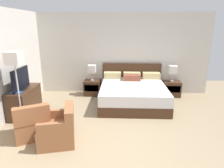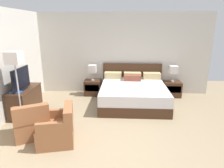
{
  "view_description": "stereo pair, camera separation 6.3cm",
  "coord_description": "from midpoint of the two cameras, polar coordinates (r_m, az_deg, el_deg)",
  "views": [
    {
      "loc": [
        0.2,
        -3.25,
        2.26
      ],
      "look_at": [
        -0.02,
        1.89,
        0.75
      ],
      "focal_mm": 32.0,
      "sensor_mm": 36.0,
      "label": 1
    },
    {
      "loc": [
        0.27,
        -3.25,
        2.26
      ],
      "look_at": [
        -0.02,
        1.89,
        0.75
      ],
      "focal_mm": 32.0,
      "sensor_mm": 36.0,
      "label": 2
    }
  ],
  "objects": [
    {
      "name": "armchair_by_window",
      "position": [
        4.59,
        -22.19,
        -10.43
      ],
      "size": [
        0.93,
        0.93,
        0.76
      ],
      "color": "#935B38",
      "rests_on": "ground"
    },
    {
      "name": "wall_left",
      "position": [
        5.52,
        -28.3,
        4.82
      ],
      "size": [
        0.06,
        5.23,
        2.68
      ],
      "primitive_type": "cube",
      "color": "beige",
      "rests_on": "ground"
    },
    {
      "name": "floor_lamp",
      "position": [
        4.89,
        -26.38,
        5.04
      ],
      "size": [
        0.31,
        0.31,
        1.72
      ],
      "color": "#B7B7BC",
      "rests_on": "ground"
    },
    {
      "name": "nightstand_right",
      "position": [
        6.9,
        16.33,
        -1.25
      ],
      "size": [
        0.54,
        0.46,
        0.5
      ],
      "color": "#422819",
      "rests_on": "ground"
    },
    {
      "name": "table_lamp_left",
      "position": [
        6.6,
        -6.03,
        4.28
      ],
      "size": [
        0.25,
        0.25,
        0.52
      ],
      "color": "#B7B7BC",
      "rests_on": "nightstand_left"
    },
    {
      "name": "armchair_companion",
      "position": [
        4.19,
        -15.44,
        -12.41
      ],
      "size": [
        0.83,
        0.82,
        0.76
      ],
      "color": "#935B38",
      "rests_on": "ground"
    },
    {
      "name": "tv",
      "position": [
        5.49,
        -24.94,
        1.23
      ],
      "size": [
        0.18,
        0.83,
        0.55
      ],
      "color": "black",
      "rests_on": "dresser"
    },
    {
      "name": "ground_plane",
      "position": [
        3.96,
        -1.47,
        -18.39
      ],
      "size": [
        10.29,
        10.29,
        0.0
      ],
      "primitive_type": "plane",
      "color": "#998466"
    },
    {
      "name": "wall_back",
      "position": [
        6.78,
        0.44,
        8.56
      ],
      "size": [
        6.29,
        0.06,
        2.68
      ],
      "primitive_type": "cube",
      "color": "beige",
      "rests_on": "ground"
    },
    {
      "name": "table_lamp_right",
      "position": [
        6.74,
        16.76,
        3.92
      ],
      "size": [
        0.25,
        0.25,
        0.52
      ],
      "color": "#B7B7BC",
      "rests_on": "nightstand_right"
    },
    {
      "name": "nightstand_left",
      "position": [
        6.76,
        -5.88,
        -1.01
      ],
      "size": [
        0.54,
        0.46,
        0.5
      ],
      "color": "#422819",
      "rests_on": "ground"
    },
    {
      "name": "dresser",
      "position": [
        5.72,
        -23.92,
        -4.46
      ],
      "size": [
        0.47,
        1.12,
        0.7
      ],
      "color": "#422819",
      "rests_on": "ground"
    },
    {
      "name": "book_red_cover",
      "position": [
        5.33,
        -26.08,
        -2.21
      ],
      "size": [
        0.27,
        0.19,
        0.02
      ],
      "primitive_type": "cube",
      "rotation": [
        0.0,
        0.0,
        0.1
      ],
      "color": "#234C8E",
      "rests_on": "dresser"
    },
    {
      "name": "bed",
      "position": [
        6.01,
        5.67,
        -2.59
      ],
      "size": [
        1.97,
        2.04,
        1.05
      ],
      "color": "#422819",
      "rests_on": "ground"
    }
  ]
}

